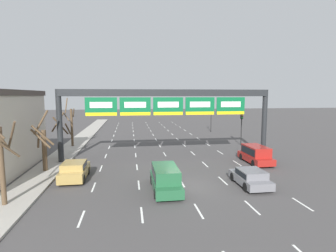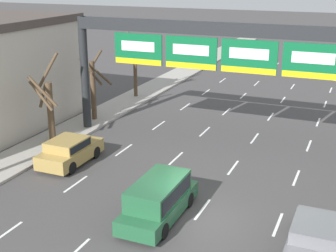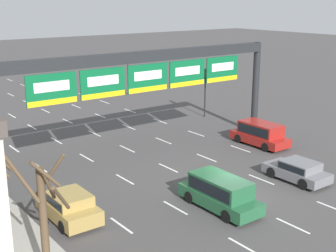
{
  "view_description": "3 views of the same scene",
  "coord_description": "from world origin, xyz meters",
  "px_view_note": "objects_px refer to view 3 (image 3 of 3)",
  "views": [
    {
      "loc": [
        -3.88,
        -18.15,
        6.7
      ],
      "look_at": [
        -0.18,
        7.16,
        3.7
      ],
      "focal_mm": 28.0,
      "sensor_mm": 36.0,
      "label": 1
    },
    {
      "loc": [
        5.81,
        -16.5,
        9.99
      ],
      "look_at": [
        -3.88,
        6.22,
        1.77
      ],
      "focal_mm": 50.0,
      "sensor_mm": 36.0,
      "label": 2
    },
    {
      "loc": [
        -17.12,
        -16.76,
        10.59
      ],
      "look_at": [
        1.98,
        8.65,
        1.92
      ],
      "focal_mm": 50.0,
      "sensor_mm": 36.0,
      "label": 3
    }
  ],
  "objects_px": {
    "traffic_light_near_gantry": "(205,83)",
    "tree_bare_second": "(44,216)",
    "suv_green": "(220,191)",
    "car_grey": "(298,170)",
    "car_gold": "(69,205)",
    "suv_red": "(260,133)",
    "sign_gantry": "(145,73)",
    "traffic_light_mid_block": "(128,66)"
  },
  "relations": [
    {
      "from": "traffic_light_near_gantry",
      "to": "traffic_light_mid_block",
      "type": "height_order",
      "value": "traffic_light_mid_block"
    },
    {
      "from": "traffic_light_near_gantry",
      "to": "traffic_light_mid_block",
      "type": "bearing_deg",
      "value": 90.16
    },
    {
      "from": "traffic_light_near_gantry",
      "to": "tree_bare_second",
      "type": "distance_m",
      "value": 27.84
    },
    {
      "from": "suv_green",
      "to": "traffic_light_near_gantry",
      "type": "height_order",
      "value": "traffic_light_near_gantry"
    },
    {
      "from": "car_grey",
      "to": "suv_red",
      "type": "bearing_deg",
      "value": 60.43
    },
    {
      "from": "sign_gantry",
      "to": "suv_green",
      "type": "bearing_deg",
      "value": -99.37
    },
    {
      "from": "suv_red",
      "to": "traffic_light_near_gantry",
      "type": "bearing_deg",
      "value": 74.73
    },
    {
      "from": "traffic_light_near_gantry",
      "to": "tree_bare_second",
      "type": "height_order",
      "value": "tree_bare_second"
    },
    {
      "from": "car_gold",
      "to": "tree_bare_second",
      "type": "relative_size",
      "value": 0.74
    },
    {
      "from": "suv_green",
      "to": "car_grey",
      "type": "xyz_separation_m",
      "value": [
        6.38,
        0.02,
        -0.28
      ]
    },
    {
      "from": "suv_green",
      "to": "suv_red",
      "type": "relative_size",
      "value": 1.05
    },
    {
      "from": "suv_green",
      "to": "suv_red",
      "type": "height_order",
      "value": "suv_green"
    },
    {
      "from": "car_gold",
      "to": "tree_bare_second",
      "type": "xyz_separation_m",
      "value": [
        -3.11,
        -4.84,
        2.25
      ]
    },
    {
      "from": "suv_green",
      "to": "tree_bare_second",
      "type": "xyz_separation_m",
      "value": [
        -9.97,
        -1.35,
        2.06
      ]
    },
    {
      "from": "traffic_light_near_gantry",
      "to": "traffic_light_mid_block",
      "type": "distance_m",
      "value": 13.16
    },
    {
      "from": "suv_green",
      "to": "suv_red",
      "type": "bearing_deg",
      "value": 32.2
    },
    {
      "from": "sign_gantry",
      "to": "traffic_light_mid_block",
      "type": "xyz_separation_m",
      "value": [
        10.86,
        19.5,
        -2.56
      ]
    },
    {
      "from": "suv_red",
      "to": "traffic_light_near_gantry",
      "type": "distance_m",
      "value": 9.62
    },
    {
      "from": "traffic_light_mid_block",
      "to": "suv_green",
      "type": "bearing_deg",
      "value": -113.46
    },
    {
      "from": "suv_green",
      "to": "car_grey",
      "type": "height_order",
      "value": "suv_green"
    },
    {
      "from": "car_gold",
      "to": "suv_green",
      "type": "xyz_separation_m",
      "value": [
        6.86,
        -3.49,
        0.19
      ]
    },
    {
      "from": "sign_gantry",
      "to": "suv_red",
      "type": "xyz_separation_m",
      "value": [
        8.43,
        -2.69,
        -4.9
      ]
    },
    {
      "from": "car_gold",
      "to": "car_grey",
      "type": "bearing_deg",
      "value": -14.72
    },
    {
      "from": "car_gold",
      "to": "traffic_light_near_gantry",
      "type": "relative_size",
      "value": 0.89
    },
    {
      "from": "suv_green",
      "to": "traffic_light_mid_block",
      "type": "xyz_separation_m",
      "value": [
        12.33,
        28.43,
        2.33
      ]
    },
    {
      "from": "car_gold",
      "to": "suv_red",
      "type": "height_order",
      "value": "suv_red"
    },
    {
      "from": "suv_green",
      "to": "tree_bare_second",
      "type": "distance_m",
      "value": 10.27
    },
    {
      "from": "traffic_light_mid_block",
      "to": "traffic_light_near_gantry",
      "type": "bearing_deg",
      "value": -89.84
    },
    {
      "from": "suv_green",
      "to": "sign_gantry",
      "type": "bearing_deg",
      "value": 80.63
    },
    {
      "from": "tree_bare_second",
      "to": "traffic_light_near_gantry",
      "type": "bearing_deg",
      "value": 36.64
    },
    {
      "from": "car_grey",
      "to": "suv_red",
      "type": "height_order",
      "value": "suv_red"
    },
    {
      "from": "sign_gantry",
      "to": "suv_green",
      "type": "distance_m",
      "value": 10.29
    },
    {
      "from": "sign_gantry",
      "to": "suv_green",
      "type": "height_order",
      "value": "sign_gantry"
    },
    {
      "from": "tree_bare_second",
      "to": "suv_green",
      "type": "bearing_deg",
      "value": 7.7
    },
    {
      "from": "car_gold",
      "to": "traffic_light_near_gantry",
      "type": "distance_m",
      "value": 22.68
    },
    {
      "from": "sign_gantry",
      "to": "traffic_light_near_gantry",
      "type": "relative_size",
      "value": 4.91
    },
    {
      "from": "suv_green",
      "to": "traffic_light_near_gantry",
      "type": "bearing_deg",
      "value": 50.98
    },
    {
      "from": "car_gold",
      "to": "traffic_light_mid_block",
      "type": "distance_m",
      "value": 31.56
    },
    {
      "from": "car_gold",
      "to": "traffic_light_mid_block",
      "type": "bearing_deg",
      "value": 52.41
    },
    {
      "from": "suv_green",
      "to": "traffic_light_mid_block",
      "type": "height_order",
      "value": "traffic_light_mid_block"
    },
    {
      "from": "car_gold",
      "to": "car_grey",
      "type": "relative_size",
      "value": 1.02
    },
    {
      "from": "car_gold",
      "to": "suv_red",
      "type": "bearing_deg",
      "value": 9.3
    }
  ]
}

